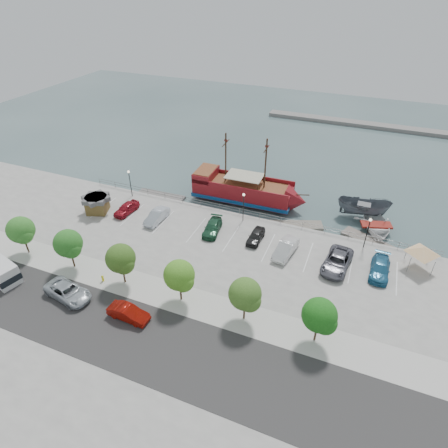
% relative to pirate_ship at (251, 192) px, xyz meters
% --- Properties ---
extents(ground, '(160.00, 160.00, 0.00)m').
position_rel_pirate_ship_xyz_m(ground, '(1.10, -13.04, -1.85)').
color(ground, '#384C4F').
extents(land_slab, '(100.00, 58.00, 1.20)m').
position_rel_pirate_ship_xyz_m(land_slab, '(1.10, -34.04, -1.45)').
color(land_slab, gray).
rests_on(land_slab, ground).
extents(street, '(100.00, 8.00, 0.04)m').
position_rel_pirate_ship_xyz_m(street, '(1.10, -29.04, -0.84)').
color(street, '#333131').
rests_on(street, land_slab).
extents(sidewalk, '(100.00, 4.00, 0.05)m').
position_rel_pirate_ship_xyz_m(sidewalk, '(1.10, -23.04, -0.84)').
color(sidewalk, beige).
rests_on(sidewalk, land_slab).
extents(seawall_railing, '(50.00, 0.06, 1.00)m').
position_rel_pirate_ship_xyz_m(seawall_railing, '(1.10, -5.24, -0.33)').
color(seawall_railing, slate).
rests_on(seawall_railing, land_slab).
extents(far_shore, '(40.00, 3.00, 0.80)m').
position_rel_pirate_ship_xyz_m(far_shore, '(11.10, 41.96, -1.45)').
color(far_shore, gray).
rests_on(far_shore, ground).
extents(pirate_ship, '(17.64, 5.30, 11.08)m').
position_rel_pirate_ship_xyz_m(pirate_ship, '(0.00, 0.00, 0.00)').
color(pirate_ship, maroon).
rests_on(pirate_ship, ground).
extents(patrol_boat, '(7.54, 3.50, 2.82)m').
position_rel_pirate_ship_xyz_m(patrol_boat, '(16.25, 2.08, -0.44)').
color(patrol_boat, '#50555D').
rests_on(patrol_boat, ground).
extents(speedboat, '(6.85, 8.15, 1.44)m').
position_rel_pirate_ship_xyz_m(speedboat, '(18.29, -0.86, -1.13)').
color(speedboat, silver).
rests_on(speedboat, ground).
extents(dock_west, '(7.79, 2.41, 0.44)m').
position_rel_pirate_ship_xyz_m(dock_west, '(-13.60, -3.84, -1.63)').
color(dock_west, slate).
rests_on(dock_west, ground).
extents(dock_mid, '(7.63, 4.57, 0.42)m').
position_rel_pirate_ship_xyz_m(dock_mid, '(7.99, -3.84, -1.64)').
color(dock_mid, slate).
rests_on(dock_mid, ground).
extents(dock_east, '(7.37, 4.71, 0.41)m').
position_rel_pirate_ship_xyz_m(dock_east, '(17.72, -3.84, -1.65)').
color(dock_east, slate).
rests_on(dock_east, ground).
extents(shed, '(3.82, 3.82, 2.47)m').
position_rel_pirate_ship_xyz_m(shed, '(-18.89, -12.12, 0.46)').
color(shed, brown).
rests_on(shed, land_slab).
extents(canopy_tent, '(4.41, 4.41, 3.36)m').
position_rel_pirate_ship_xyz_m(canopy_tent, '(23.22, -8.13, 2.07)').
color(canopy_tent, slate).
rests_on(canopy_tent, land_slab).
extents(street_van, '(5.83, 3.45, 1.52)m').
position_rel_pirate_ship_xyz_m(street_van, '(-11.09, -27.21, -0.10)').
color(street_van, '#A6ADB5').
rests_on(street_van, street).
extents(street_sedan, '(4.39, 1.66, 1.43)m').
position_rel_pirate_ship_xyz_m(street_sedan, '(-3.52, -27.28, -0.14)').
color(street_sedan, maroon).
rests_on(street_sedan, street).
extents(fire_hydrant, '(0.27, 0.27, 0.78)m').
position_rel_pirate_ship_xyz_m(fire_hydrant, '(-9.26, -23.84, -0.43)').
color(fire_hydrant, yellow).
rests_on(fire_hydrant, sidewalk).
extents(lamp_post_left, '(0.36, 0.36, 4.28)m').
position_rel_pirate_ship_xyz_m(lamp_post_left, '(-16.90, -6.54, 2.08)').
color(lamp_post_left, black).
rests_on(lamp_post_left, land_slab).
extents(lamp_post_mid, '(0.36, 0.36, 4.28)m').
position_rel_pirate_ship_xyz_m(lamp_post_mid, '(1.10, -6.54, 2.08)').
color(lamp_post_mid, black).
rests_on(lamp_post_mid, land_slab).
extents(lamp_post_right, '(0.36, 0.36, 4.28)m').
position_rel_pirate_ship_xyz_m(lamp_post_right, '(17.10, -6.54, 2.08)').
color(lamp_post_right, black).
rests_on(lamp_post_right, land_slab).
extents(tree_a, '(3.30, 3.20, 5.00)m').
position_rel_pirate_ship_xyz_m(tree_a, '(-20.76, -23.12, 2.44)').
color(tree_a, '#473321').
rests_on(tree_a, sidewalk).
extents(tree_b, '(3.30, 3.20, 5.00)m').
position_rel_pirate_ship_xyz_m(tree_b, '(-13.76, -23.12, 2.44)').
color(tree_b, '#473321').
rests_on(tree_b, sidewalk).
extents(tree_c, '(3.30, 3.20, 5.00)m').
position_rel_pirate_ship_xyz_m(tree_c, '(-6.76, -23.12, 2.44)').
color(tree_c, '#473321').
rests_on(tree_c, sidewalk).
extents(tree_d, '(3.30, 3.20, 5.00)m').
position_rel_pirate_ship_xyz_m(tree_d, '(0.24, -23.12, 2.44)').
color(tree_d, '#473321').
rests_on(tree_d, sidewalk).
extents(tree_e, '(3.30, 3.20, 5.00)m').
position_rel_pirate_ship_xyz_m(tree_e, '(7.24, -23.12, 2.44)').
color(tree_e, '#473321').
rests_on(tree_e, sidewalk).
extents(tree_f, '(3.30, 3.20, 5.00)m').
position_rel_pirate_ship_xyz_m(tree_f, '(14.24, -23.12, 2.44)').
color(tree_f, '#473321').
rests_on(tree_f, sidewalk).
extents(parked_car_a, '(2.19, 4.46, 1.46)m').
position_rel_pirate_ship_xyz_m(parked_car_a, '(-14.91, -10.86, -0.12)').
color(parked_car_a, maroon).
rests_on(parked_car_a, land_slab).
extents(parked_car_b, '(1.78, 4.66, 1.52)m').
position_rel_pirate_ship_xyz_m(parked_car_b, '(-9.85, -11.06, -0.10)').
color(parked_car_b, silver).
rests_on(parked_car_b, land_slab).
extents(parked_car_d, '(2.57, 4.93, 1.36)m').
position_rel_pirate_ship_xyz_m(parked_car_d, '(-1.73, -10.58, -0.17)').
color(parked_car_d, '#215336').
rests_on(parked_car_d, land_slab).
extents(parked_car_e, '(1.70, 4.04, 1.37)m').
position_rel_pirate_ship_xyz_m(parked_car_e, '(4.14, -10.28, -0.17)').
color(parked_car_e, black).
rests_on(parked_car_e, land_slab).
extents(parked_car_f, '(2.44, 5.15, 1.63)m').
position_rel_pirate_ship_xyz_m(parked_car_f, '(8.35, -11.49, -0.04)').
color(parked_car_f, white).
rests_on(parked_car_f, land_slab).
extents(parked_car_g, '(3.46, 6.28, 1.66)m').
position_rel_pirate_ship_xyz_m(parked_car_g, '(14.46, -11.69, -0.02)').
color(parked_car_g, slate).
rests_on(parked_car_g, land_slab).
extents(parked_car_h, '(2.23, 5.17, 1.48)m').
position_rel_pirate_ship_xyz_m(parked_car_h, '(19.14, -10.97, -0.11)').
color(parked_car_h, '#26698F').
rests_on(parked_car_h, land_slab).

